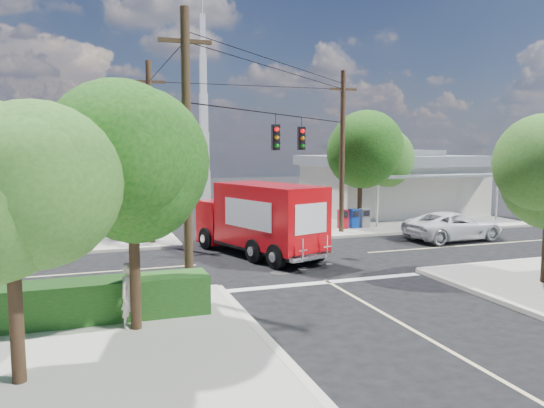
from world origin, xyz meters
name	(u,v)px	position (x,y,z in m)	size (l,w,h in m)	color
ground	(287,259)	(0.00, 0.00, 0.00)	(120.00, 120.00, 0.00)	black
sidewalk_ne	(378,216)	(10.88, 10.88, 0.07)	(14.12, 14.12, 0.14)	#A5A095
sidewalk_nw	(39,232)	(-10.88, 10.88, 0.07)	(14.12, 14.12, 0.14)	#A5A095
road_markings	(299,266)	(0.00, -1.47, 0.01)	(32.00, 32.00, 0.01)	beige
building_ne	(391,182)	(12.50, 11.97, 2.32)	(11.80, 10.20, 4.50)	beige
building_nw	(19,193)	(-12.00, 12.46, 2.22)	(10.80, 10.20, 4.30)	beige
radio_tower	(204,137)	(0.50, 20.00, 5.64)	(0.80, 0.80, 17.00)	silver
tree_sw_front	(132,168)	(-6.99, -7.54, 4.33)	(3.88, 3.78, 6.03)	#422D1C
tree_sw_back	(10,197)	(-9.49, -10.04, 3.90)	(3.56, 3.42, 5.41)	#422D1C
tree_ne_front	(361,149)	(7.21, 6.76, 4.77)	(4.21, 4.14, 6.66)	#422D1C
tree_ne_back	(380,157)	(9.81, 8.96, 4.19)	(3.77, 3.66, 5.82)	#422D1C
palm_nw_front	(100,143)	(-7.50, 7.50, 5.04)	(3.01, 3.08, 5.59)	#422D1C
palm_nw_back	(60,151)	(-9.50, 9.00, 4.67)	(3.01, 3.08, 5.19)	#422D1C
utility_poles	(241,151)	(-1.58, 1.60, 4.67)	(12.00, 10.68, 9.00)	#473321
picket_fence	(102,292)	(-7.80, -5.60, 0.68)	(5.94, 0.06, 1.00)	silver
hedge_sw	(95,300)	(-8.00, -6.40, 0.69)	(6.20, 1.20, 1.10)	#124813
vending_boxes	(354,218)	(6.50, 6.20, 0.69)	(1.90, 0.50, 1.10)	#A80D1A
delivery_truck	(260,219)	(-0.92, 0.99, 1.65)	(4.52, 7.80, 3.25)	black
parked_car	(454,226)	(9.91, 1.55, 0.74)	(2.45, 5.31, 1.48)	silver
pedestrian	(131,295)	(-7.12, -7.37, 1.01)	(0.63, 0.42, 1.73)	beige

